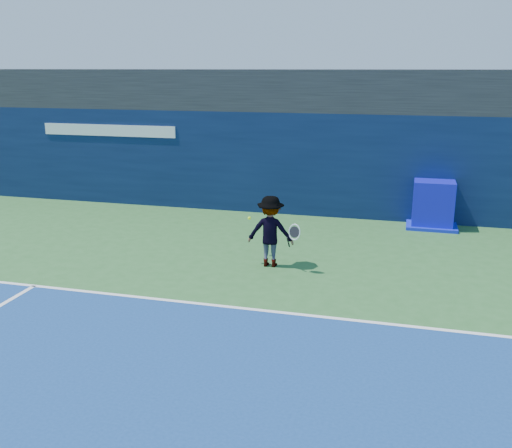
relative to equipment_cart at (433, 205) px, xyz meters
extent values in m
plane|color=#2D622C|center=(-2.89, -9.77, -0.59)|extent=(80.00, 80.00, 0.00)
cube|color=white|center=(-2.89, -6.77, -0.58)|extent=(24.00, 0.10, 0.01)
cube|color=black|center=(-2.89, 1.73, 3.01)|extent=(36.00, 3.00, 1.20)
cube|color=#0A183A|center=(-2.89, 0.73, 0.91)|extent=(36.00, 1.00, 3.00)
cube|color=white|center=(-9.89, 0.22, 1.76)|extent=(4.50, 0.04, 0.35)
cube|color=#0D0CB2|center=(0.00, 0.00, 0.06)|extent=(1.09, 1.09, 1.29)
cube|color=#0D19BB|center=(0.00, 0.00, -0.55)|extent=(1.36, 1.36, 0.09)
imported|color=silver|center=(-3.58, -4.33, 0.20)|extent=(1.04, 0.63, 1.58)
cylinder|color=black|center=(-3.13, -4.58, 0.06)|extent=(0.08, 0.14, 0.25)
torus|color=silver|center=(-2.99, -4.63, 0.31)|extent=(0.29, 0.16, 0.28)
cylinder|color=black|center=(-2.99, -4.63, 0.31)|extent=(0.24, 0.13, 0.24)
sphere|color=#BDF11A|center=(-4.21, -3.77, 0.31)|extent=(0.07, 0.07, 0.07)
camera|label=1|loc=(-0.84, -16.01, 3.67)|focal=40.00mm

